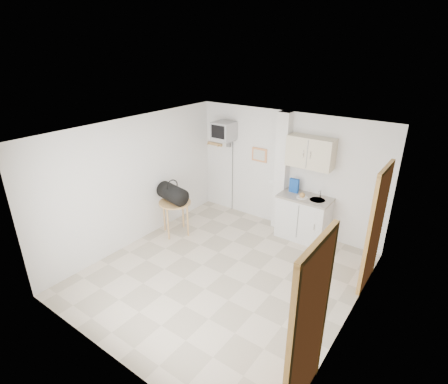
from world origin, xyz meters
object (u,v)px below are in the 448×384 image
Objects in this scene: crt_television at (224,132)px; round_table at (175,206)px; water_bottle at (308,306)px; duffel_bag at (173,193)px.

crt_television reaches higher than round_table.
crt_television is at bearing 145.79° from water_bottle.
round_table is 2.22× the size of water_bottle.
round_table is at bearing 22.43° from duffel_bag.
crt_television is 6.57× the size of water_bottle.
round_table is at bearing -97.95° from crt_television.
crt_television is 3.05× the size of duffel_bag.
crt_television is 4.09m from water_bottle.
crt_television is at bearing 82.05° from round_table.
water_bottle is (3.28, -0.62, -0.76)m from duffel_bag.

